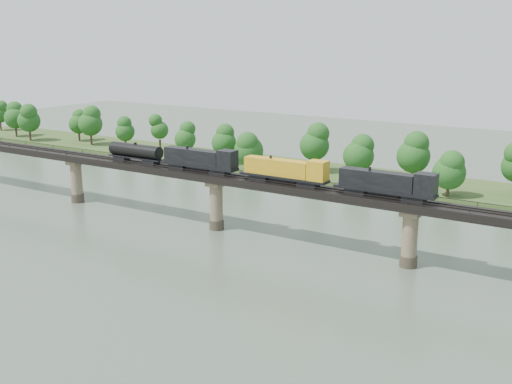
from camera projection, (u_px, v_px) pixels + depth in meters
The scene contains 6 objects.
ground at pixel (110, 275), 105.11m from camera, with size 400.00×400.00×0.00m, color #3D4D3C.
far_bank at pixel (334, 175), 174.69m from camera, with size 300.00×24.00×1.60m, color #2E451B.
bridge at pixel (216, 203), 128.41m from camera, with size 236.00×30.00×11.50m.
bridge_superstructure at pixel (216, 172), 126.87m from camera, with size 220.00×4.90×0.75m.
far_treeline at pixel (300, 146), 173.31m from camera, with size 289.06×17.54×13.60m.
freight_train at pixel (254, 167), 121.67m from camera, with size 72.14×2.81×4.97m.
Camera 1 is at (72.80, -70.72, 38.84)m, focal length 45.00 mm.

